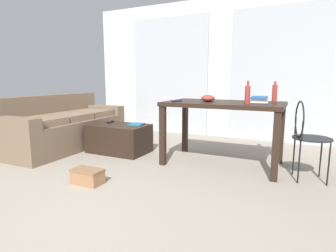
{
  "coord_description": "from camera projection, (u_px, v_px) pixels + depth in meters",
  "views": [
    {
      "loc": [
        1.43,
        -1.51,
        1.07
      ],
      "look_at": [
        -0.23,
        1.88,
        0.44
      ],
      "focal_mm": 29.56,
      "sensor_mm": 36.0,
      "label": 1
    }
  ],
  "objects": [
    {
      "name": "wire_chair",
      "position": [
        306.0,
        131.0,
        2.92
      ],
      "size": [
        0.4,
        0.42,
        0.85
      ],
      "color": "black",
      "rests_on": "ground"
    },
    {
      "name": "tv_remote_primary",
      "position": [
        111.0,
        122.0,
        4.28
      ],
      "size": [
        0.08,
        0.19,
        0.02
      ],
      "primitive_type": "cube",
      "rotation": [
        0.0,
        0.0,
        0.22
      ],
      "color": "black",
      "rests_on": "coffee_table"
    },
    {
      "name": "couch",
      "position": [
        64.0,
        127.0,
        4.41
      ],
      "size": [
        0.92,
        2.05,
        0.83
      ],
      "color": "brown",
      "rests_on": "ground"
    },
    {
      "name": "coffee_table",
      "position": [
        119.0,
        138.0,
        4.12
      ],
      "size": [
        0.86,
        0.54,
        0.42
      ],
      "color": "black",
      "rests_on": "ground"
    },
    {
      "name": "curtains",
      "position": [
        219.0,
        76.0,
        5.12
      ],
      "size": [
        3.65,
        0.03,
        2.29
      ],
      "color": "#B2B7BC",
      "rests_on": "ground"
    },
    {
      "name": "ground_plane",
      "position": [
        169.0,
        168.0,
        3.4
      ],
      "size": [
        8.8,
        8.8,
        0.0
      ],
      "primitive_type": "plane",
      "color": "gray"
    },
    {
      "name": "bottle_far",
      "position": [
        275.0,
        93.0,
        3.45
      ],
      "size": [
        0.06,
        0.06,
        0.25
      ],
      "color": "#99332D",
      "rests_on": "craft_table"
    },
    {
      "name": "book_stack",
      "position": [
        259.0,
        99.0,
        3.36
      ],
      "size": [
        0.23,
        0.27,
        0.07
      ],
      "color": "silver",
      "rests_on": "craft_table"
    },
    {
      "name": "shoebox",
      "position": [
        88.0,
        176.0,
        2.87
      ],
      "size": [
        0.32,
        0.19,
        0.16
      ],
      "color": "#996B47",
      "rests_on": "ground"
    },
    {
      "name": "wall_back",
      "position": [
        221.0,
        69.0,
        5.17
      ],
      "size": [
        5.34,
        0.1,
        2.55
      ],
      "primitive_type": "cube",
      "color": "silver",
      "rests_on": "ground"
    },
    {
      "name": "tv_remote_on_table",
      "position": [
        177.0,
        101.0,
        3.45
      ],
      "size": [
        0.11,
        0.14,
        0.02
      ],
      "primitive_type": "cube",
      "rotation": [
        0.0,
        0.0,
        -0.5
      ],
      "color": "#232326",
      "rests_on": "craft_table"
    },
    {
      "name": "magazine",
      "position": [
        136.0,
        124.0,
        4.07
      ],
      "size": [
        0.24,
        0.29,
        0.01
      ],
      "primitive_type": "cube",
      "rotation": [
        0.0,
        0.0,
        0.23
      ],
      "color": "#1E668C",
      "rests_on": "coffee_table"
    },
    {
      "name": "bowl",
      "position": [
        208.0,
        98.0,
        3.46
      ],
      "size": [
        0.17,
        0.17,
        0.09
      ],
      "primitive_type": "ellipsoid",
      "color": "#9E3833",
      "rests_on": "craft_table"
    },
    {
      "name": "bottle_near",
      "position": [
        247.0,
        94.0,
        3.13
      ],
      "size": [
        0.06,
        0.06,
        0.26
      ],
      "color": "#99332D",
      "rests_on": "craft_table"
    },
    {
      "name": "craft_table",
      "position": [
        223.0,
        110.0,
        3.46
      ],
      "size": [
        1.43,
        0.83,
        0.8
      ],
      "color": "black",
      "rests_on": "ground"
    }
  ]
}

